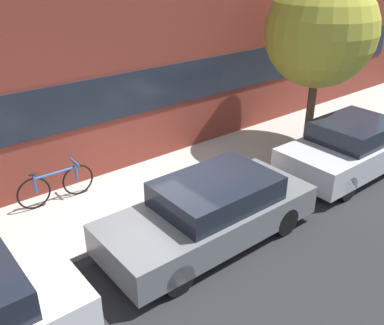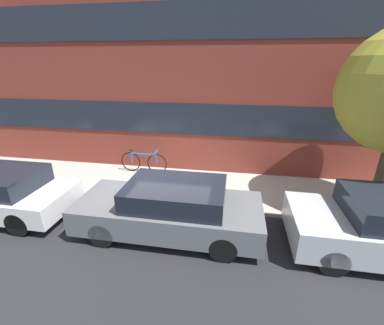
# 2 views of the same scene
# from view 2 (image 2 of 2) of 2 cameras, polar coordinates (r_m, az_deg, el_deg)

# --- Properties ---
(ground_plane) EXTENTS (56.00, 56.00, 0.00)m
(ground_plane) POSITION_cam_2_polar(r_m,az_deg,el_deg) (7.64, -6.14, -9.88)
(ground_plane) COLOR #232326
(sidewalk_strip) EXTENTS (28.00, 2.65, 0.10)m
(sidewalk_strip) POSITION_cam_2_polar(r_m,az_deg,el_deg) (8.73, -3.82, -5.14)
(sidewalk_strip) COLOR #A8A399
(sidewalk_strip) RESTS_ON ground_plane
(rowhouse_facade) EXTENTS (28.00, 1.02, 9.37)m
(rowhouse_facade) POSITION_cam_2_polar(r_m,az_deg,el_deg) (9.55, -1.86, 25.93)
(rowhouse_facade) COLOR maroon
(rowhouse_facade) RESTS_ON ground_plane
(parked_car_grey) EXTENTS (4.43, 1.78, 1.32)m
(parked_car_grey) POSITION_cam_2_polar(r_m,az_deg,el_deg) (6.32, -4.75, -10.08)
(parked_car_grey) COLOR slate
(parked_car_grey) RESTS_ON ground_plane
(fire_hydrant) EXTENTS (0.49, 0.28, 0.71)m
(fire_hydrant) POSITION_cam_2_polar(r_m,az_deg,el_deg) (9.85, -30.84, -2.51)
(fire_hydrant) COLOR red
(fire_hydrant) RESTS_ON sidewalk_strip
(bicycle) EXTENTS (1.78, 0.44, 0.86)m
(bicycle) POSITION_cam_2_polar(r_m,az_deg,el_deg) (9.63, -10.66, 0.23)
(bicycle) COLOR black
(bicycle) RESTS_ON sidewalk_strip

